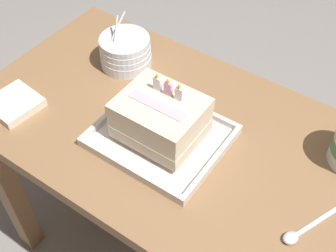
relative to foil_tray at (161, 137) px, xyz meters
name	(u,v)px	position (x,y,z in m)	size (l,w,h in m)	color
dining_table	(174,160)	(0.01, 0.04, -0.13)	(1.08, 0.61, 0.71)	olive
foil_tray	(161,137)	(0.00, 0.00, 0.00)	(0.31, 0.27, 0.02)	silver
birthday_cake	(161,118)	(0.00, 0.00, 0.07)	(0.19, 0.16, 0.15)	beige
bowl_stack	(125,51)	(-0.25, 0.18, 0.04)	(0.15, 0.15, 0.15)	white
serving_spoon_near_tray	(296,234)	(0.38, -0.06, 0.00)	(0.08, 0.15, 0.01)	silver
napkin_pile	(14,104)	(-0.38, -0.13, 0.00)	(0.13, 0.13, 0.02)	silver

